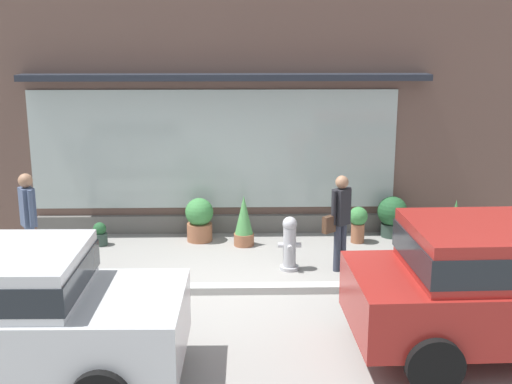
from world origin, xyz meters
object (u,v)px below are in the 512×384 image
object	(u,v)px
pedestrian_passerby	(28,216)
potted_plant_window_center	(455,222)
potted_plant_near_hydrant	(199,219)
potted_plant_by_entrance	(244,222)
potted_plant_trailing_edge	(392,215)
potted_plant_window_right	(100,234)
parked_car_red	(507,281)
pedestrian_with_handbag	(340,217)
fire_hydrant	(290,243)
potted_plant_window_left	(358,222)

from	to	relation	value
pedestrian_passerby	potted_plant_window_center	size ratio (longest dim) A/B	2.07
potted_plant_near_hydrant	potted_plant_by_entrance	bearing A→B (deg)	-19.72
pedestrian_passerby	potted_plant_trailing_edge	size ratio (longest dim) A/B	2.15
potted_plant_trailing_edge	potted_plant_near_hydrant	xyz separation A→B (m)	(-3.80, -0.18, -0.01)
potted_plant_window_center	potted_plant_near_hydrant	xyz separation A→B (m)	(-4.93, 0.20, 0.04)
potted_plant_window_right	potted_plant_trailing_edge	bearing A→B (deg)	4.16
potted_plant_window_right	potted_plant_near_hydrant	size ratio (longest dim) A/B	0.53
parked_car_red	potted_plant_window_right	xyz separation A→B (m)	(-6.01, 4.44, -0.74)
pedestrian_with_handbag	potted_plant_near_hydrant	distance (m)	3.04
potted_plant_by_entrance	potted_plant_trailing_edge	bearing A→B (deg)	9.39
fire_hydrant	potted_plant_window_center	size ratio (longest dim) A/B	1.11
pedestrian_with_handbag	parked_car_red	distance (m)	3.41
fire_hydrant	potted_plant_by_entrance	world-z (taller)	potted_plant_by_entrance
pedestrian_passerby	potted_plant_window_left	bearing A→B (deg)	71.67
potted_plant_window_right	potted_plant_trailing_edge	distance (m)	5.70
fire_hydrant	potted_plant_window_right	distance (m)	3.79
potted_plant_window_center	potted_plant_near_hydrant	distance (m)	4.94
pedestrian_with_handbag	fire_hydrant	bearing A→B (deg)	-45.42
potted_plant_window_left	potted_plant_by_entrance	world-z (taller)	potted_plant_by_entrance
potted_plant_window_left	potted_plant_by_entrance	distance (m)	2.20
fire_hydrant	potted_plant_trailing_edge	distance (m)	2.83
fire_hydrant	potted_plant_window_right	size ratio (longest dim) A/B	2.10
pedestrian_passerby	potted_plant_window_left	xyz separation A→B (m)	(5.75, 1.61, -0.61)
parked_car_red	potted_plant_trailing_edge	world-z (taller)	parked_car_red
potted_plant_trailing_edge	potted_plant_by_entrance	xyz separation A→B (m)	(-2.94, -0.49, 0.02)
potted_plant_by_entrance	pedestrian_passerby	bearing A→B (deg)	-157.40
potted_plant_window_right	potted_plant_by_entrance	size ratio (longest dim) A/B	0.46
pedestrian_passerby	potted_plant_window_right	xyz separation A→B (m)	(0.81, 1.55, -0.81)
potted_plant_window_center	potted_plant_near_hydrant	bearing A→B (deg)	177.70
potted_plant_window_left	pedestrian_with_handbag	bearing A→B (deg)	-111.32
potted_plant_trailing_edge	potted_plant_window_left	bearing A→B (deg)	-154.15
potted_plant_trailing_edge	parked_car_red	bearing A→B (deg)	-86.17
parked_car_red	potted_plant_by_entrance	size ratio (longest dim) A/B	4.20
pedestrian_passerby	potted_plant_window_left	size ratio (longest dim) A/B	2.47
potted_plant_trailing_edge	potted_plant_near_hydrant	world-z (taller)	potted_plant_near_hydrant
pedestrian_with_handbag	potted_plant_window_right	size ratio (longest dim) A/B	3.70
potted_plant_window_left	potted_plant_near_hydrant	xyz separation A→B (m)	(-3.06, 0.18, 0.03)
pedestrian_with_handbag	potted_plant_window_center	size ratio (longest dim) A/B	1.97
pedestrian_passerby	potted_plant_window_left	distance (m)	6.00
potted_plant_trailing_edge	potted_plant_window_left	distance (m)	0.82
potted_plant_trailing_edge	fire_hydrant	bearing A→B (deg)	-140.10
parked_car_red	potted_plant_window_center	size ratio (longest dim) A/B	4.86
potted_plant_by_entrance	pedestrian_with_handbag	bearing A→B (deg)	-40.74
fire_hydrant	potted_plant_by_entrance	distance (m)	1.53
potted_plant_window_center	pedestrian_with_handbag	bearing A→B (deg)	-148.77
parked_car_red	potted_plant_window_right	size ratio (longest dim) A/B	9.15
potted_plant_window_center	pedestrian_passerby	bearing A→B (deg)	-168.23
pedestrian_passerby	potted_plant_near_hydrant	world-z (taller)	pedestrian_passerby
parked_car_red	pedestrian_with_handbag	bearing A→B (deg)	117.45
parked_car_red	potted_plant_by_entrance	xyz separation A→B (m)	(-3.26, 4.37, -0.49)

